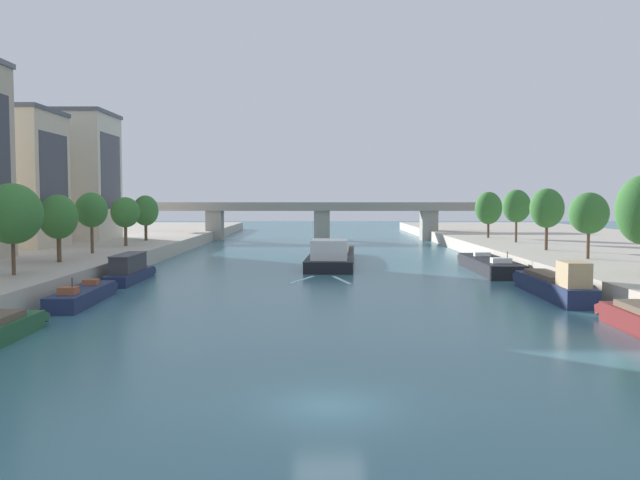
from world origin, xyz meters
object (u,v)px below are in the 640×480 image
(moored_boat_right_far, at_px, (486,265))
(tree_right_far, at_px, (485,208))
(tree_right_end_of_row, at_px, (585,213))
(moored_boat_right_midway, at_px, (551,285))
(moored_boat_left_downstream, at_px, (127,270))
(tree_left_past_mid, at_px, (142,211))
(tree_left_midway, at_px, (9,214))
(tree_left_by_lamp, at_px, (88,210))
(bridge_far, at_px, (319,216))
(tree_left_end_of_row, at_px, (122,212))
(tree_right_nearest, at_px, (544,208))
(tree_left_third, at_px, (55,217))
(moored_boat_left_gap_after, at_px, (80,295))
(tree_right_past_mid, at_px, (513,206))
(barge_midriver, at_px, (329,256))

(moored_boat_right_far, relative_size, tree_right_far, 2.43)
(tree_right_end_of_row, bearing_deg, moored_boat_right_midway, -120.24)
(moored_boat_left_downstream, xyz_separation_m, moored_boat_right_midway, (34.47, -9.53, -0.09))
(moored_boat_left_downstream, distance_m, tree_left_past_mid, 33.31)
(tree_left_midway, relative_size, tree_left_by_lamp, 1.08)
(tree_right_end_of_row, bearing_deg, tree_left_past_mid, 150.35)
(tree_left_past_mid, distance_m, bridge_far, 37.17)
(tree_left_end_of_row, xyz_separation_m, tree_left_past_mid, (-0.27, 10.45, 0.02))
(moored_boat_right_midway, bearing_deg, tree_right_nearest, 72.63)
(moored_boat_right_far, bearing_deg, tree_right_far, 76.12)
(tree_left_midway, height_order, tree_left_past_mid, tree_left_midway)
(tree_left_by_lamp, height_order, tree_right_far, tree_right_far)
(tree_left_third, bearing_deg, moored_boat_left_gap_after, -62.85)
(moored_boat_left_gap_after, bearing_deg, tree_left_third, 117.15)
(tree_right_end_of_row, bearing_deg, bridge_far, 114.09)
(moored_boat_right_far, xyz_separation_m, tree_left_by_lamp, (-41.09, 2.32, 5.52))
(moored_boat_left_downstream, bearing_deg, tree_left_midway, -122.29)
(moored_boat_right_far, height_order, tree_right_past_mid, tree_right_past_mid)
(tree_left_end_of_row, relative_size, tree_right_past_mid, 0.85)
(tree_left_midway, relative_size, tree_left_past_mid, 1.11)
(barge_midriver, xyz_separation_m, moored_boat_right_far, (15.85, -8.07, -0.26))
(tree_left_by_lamp, xyz_separation_m, tree_left_past_mid, (0.03, 21.58, -0.45))
(tree_right_far, bearing_deg, tree_left_past_mid, -172.30)
(moored_boat_right_midway, bearing_deg, bridge_far, 103.81)
(tree_left_third, xyz_separation_m, tree_right_far, (48.28, 37.90, 0.28))
(barge_midriver, height_order, moored_boat_right_far, barge_midriver)
(tree_left_past_mid, bearing_deg, moored_boat_left_downstream, -77.87)
(bridge_far, bearing_deg, moored_boat_left_gap_after, -103.23)
(tree_left_end_of_row, bearing_deg, tree_left_third, -89.87)
(tree_left_past_mid, height_order, tree_right_past_mid, tree_right_past_mid)
(tree_right_nearest, bearing_deg, tree_left_midway, -153.10)
(barge_midriver, xyz_separation_m, tree_right_far, (23.38, 22.41, 5.08))
(tree_right_nearest, bearing_deg, tree_left_third, -163.94)
(tree_left_past_mid, xyz_separation_m, bridge_far, (24.20, 28.18, -1.42))
(moored_boat_left_downstream, xyz_separation_m, tree_left_by_lamp, (-6.95, 10.66, 5.15))
(tree_left_midway, height_order, bridge_far, tree_left_midway)
(tree_right_past_mid, relative_size, bridge_far, 0.11)
(tree_left_by_lamp, xyz_separation_m, tree_right_far, (48.62, 28.16, -0.18))
(moored_boat_left_downstream, relative_size, tree_right_nearest, 1.54)
(tree_left_third, bearing_deg, moored_boat_left_downstream, -7.87)
(moored_boat_right_far, bearing_deg, tree_left_by_lamp, 176.76)
(moored_boat_right_far, relative_size, tree_right_nearest, 2.38)
(moored_boat_right_far, height_order, tree_left_by_lamp, tree_left_by_lamp)
(tree_left_third, height_order, tree_right_past_mid, tree_right_past_mid)
(moored_boat_left_gap_after, distance_m, tree_right_past_mid, 59.21)
(moored_boat_right_midway, relative_size, tree_right_far, 2.02)
(tree_right_nearest, relative_size, bridge_far, 0.11)
(tree_right_nearest, relative_size, tree_right_far, 1.02)
(moored_boat_right_far, distance_m, tree_left_past_mid, 47.79)
(moored_boat_right_far, relative_size, tree_left_past_mid, 2.65)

